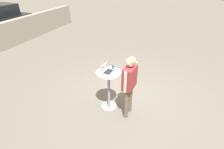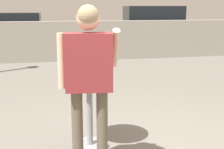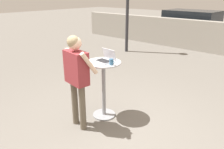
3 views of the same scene
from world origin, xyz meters
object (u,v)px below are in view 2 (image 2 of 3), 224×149
Objects in this scene: standing_person at (89,69)px; parked_car_near_street at (1,33)px; parked_car_further_down at (149,28)px; coffee_mug at (109,50)px; laptop at (88,50)px; cafe_table at (89,90)px.

standing_person is 0.36× the size of parked_car_near_street.
standing_person reaches higher than parked_car_near_street.
coffee_mug is at bearing -111.89° from parked_car_further_down.
standing_person is at bearing -97.98° from laptop.
parked_car_further_down is (3.60, 8.31, -0.30)m from laptop.
parked_car_further_down reaches higher than cafe_table.
standing_person reaches higher than laptop.
standing_person is at bearing -112.44° from parked_car_further_down.
coffee_mug is 0.02× the size of parked_car_near_street.
standing_person is 9.65m from parked_car_further_down.
standing_person is 8.85m from parked_car_near_street.
parked_car_near_street is (-2.16, 8.13, -0.39)m from coffee_mug.
coffee_mug is at bearing 59.21° from standing_person.
parked_car_near_street reaches higher than laptop.
coffee_mug is 9.06m from parked_car_further_down.
laptop is at bearing -76.46° from parked_car_near_street.
cafe_table is 0.27× the size of parked_car_further_down.
cafe_table is 9.98× the size of coffee_mug.
standing_person is at bearing -120.79° from coffee_mug.
parked_car_further_down reaches higher than parked_car_near_street.
parked_car_near_street is at bearing 102.08° from standing_person.
cafe_table is 3.20× the size of laptop.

